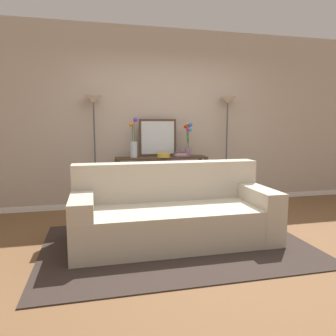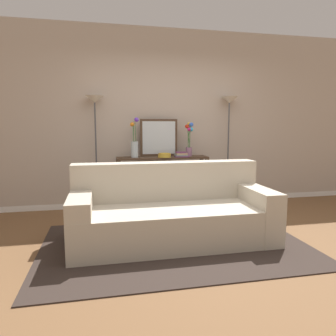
# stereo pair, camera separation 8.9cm
# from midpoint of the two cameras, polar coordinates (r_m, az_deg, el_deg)

# --- Properties ---
(ground_plane) EXTENTS (16.00, 16.00, 0.02)m
(ground_plane) POSITION_cam_midpoint_polar(r_m,az_deg,el_deg) (3.60, 6.12, -14.07)
(ground_plane) COLOR brown
(back_wall) EXTENTS (12.00, 0.15, 2.87)m
(back_wall) POSITION_cam_midpoint_polar(r_m,az_deg,el_deg) (5.31, -1.04, 8.82)
(back_wall) COLOR white
(back_wall) RESTS_ON ground
(area_rug) EXTENTS (2.89, 1.92, 0.01)m
(area_rug) POSITION_cam_midpoint_polar(r_m,az_deg,el_deg) (3.63, 0.76, -13.59)
(area_rug) COLOR #332823
(area_rug) RESTS_ON ground
(couch) EXTENTS (2.25, 0.97, 0.88)m
(couch) POSITION_cam_midpoint_polar(r_m,az_deg,el_deg) (3.68, 0.15, -8.30)
(couch) COLOR #BCB29E
(couch) RESTS_ON ground
(console_table) EXTENTS (1.43, 0.33, 0.84)m
(console_table) POSITION_cam_midpoint_polar(r_m,az_deg,el_deg) (5.00, -1.68, -0.95)
(console_table) COLOR #473323
(console_table) RESTS_ON ground
(floor_lamp_left) EXTENTS (0.28, 0.28, 1.76)m
(floor_lamp_left) POSITION_cam_midpoint_polar(r_m,az_deg,el_deg) (4.96, -13.70, 8.20)
(floor_lamp_left) COLOR #4C4C51
(floor_lamp_left) RESTS_ON ground
(floor_lamp_right) EXTENTS (0.28, 0.28, 1.79)m
(floor_lamp_right) POSITION_cam_midpoint_polar(r_m,az_deg,el_deg) (5.40, 10.15, 8.45)
(floor_lamp_right) COLOR #4C4C51
(floor_lamp_right) RESTS_ON ground
(wall_mirror) EXTENTS (0.60, 0.02, 0.59)m
(wall_mirror) POSITION_cam_midpoint_polar(r_m,az_deg,el_deg) (5.07, -2.37, 5.48)
(wall_mirror) COLOR #473323
(wall_mirror) RESTS_ON console_table
(vase_tall_flowers) EXTENTS (0.13, 0.12, 0.61)m
(vase_tall_flowers) POSITION_cam_midpoint_polar(r_m,az_deg,el_deg) (4.86, -6.76, 4.38)
(vase_tall_flowers) COLOR silver
(vase_tall_flowers) RESTS_ON console_table
(vase_short_flowers) EXTENTS (0.14, 0.12, 0.54)m
(vase_short_flowers) POSITION_cam_midpoint_polar(r_m,az_deg,el_deg) (5.10, 3.13, 5.06)
(vase_short_flowers) COLOR gray
(vase_short_flowers) RESTS_ON console_table
(fruit_bowl) EXTENTS (0.20, 0.20, 0.06)m
(fruit_bowl) POSITION_cam_midpoint_polar(r_m,az_deg,el_deg) (4.87, -1.32, 2.31)
(fruit_bowl) COLOR gold
(fruit_bowl) RESTS_ON console_table
(book_stack) EXTENTS (0.23, 0.17, 0.08)m
(book_stack) POSITION_cam_midpoint_polar(r_m,az_deg,el_deg) (4.94, 1.73, 2.41)
(book_stack) COLOR #6B3360
(book_stack) RESTS_ON console_table
(book_row_under_console) EXTENTS (0.27, 0.18, 0.13)m
(book_row_under_console) POSITION_cam_midpoint_polar(r_m,az_deg,el_deg) (5.03, -6.77, -6.94)
(book_row_under_console) COLOR #1E7075
(book_row_under_console) RESTS_ON ground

